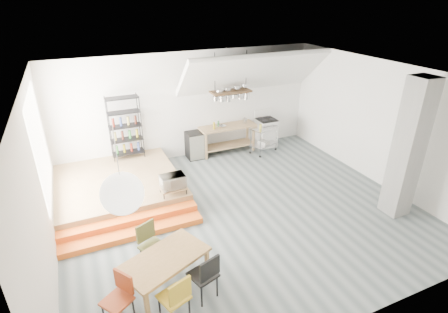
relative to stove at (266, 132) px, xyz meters
name	(u,v)px	position (x,y,z in m)	size (l,w,h in m)	color
floor	(240,210)	(-2.50, -3.16, -0.48)	(8.00, 8.00, 0.00)	#525D5E
wall_back	(190,106)	(-2.50, 0.34, 1.12)	(8.00, 0.04, 3.20)	silver
wall_left	(39,186)	(-6.50, -3.16, 1.12)	(0.04, 7.00, 3.20)	silver
wall_right	(379,123)	(1.50, -3.16, 1.12)	(0.04, 7.00, 3.20)	silver
ceiling	(244,75)	(-2.50, -3.16, 2.72)	(8.00, 7.00, 0.02)	white
slope_ceiling	(253,73)	(-0.70, -0.26, 2.07)	(4.40, 1.80, 0.15)	white
window_pane	(40,145)	(-6.48, -1.66, 1.32)	(0.02, 2.50, 2.20)	white
platform	(119,186)	(-5.00, -1.16, -0.28)	(3.00, 3.00, 0.40)	olive
step_lower	(134,233)	(-5.00, -3.11, -0.41)	(3.00, 0.35, 0.13)	orange
step_upper	(131,222)	(-5.00, -2.76, -0.35)	(3.00, 0.35, 0.27)	orange
concrete_column	(408,149)	(0.80, -4.66, 1.12)	(0.50, 0.50, 3.20)	gray
kitchen_counter	(228,134)	(-1.40, -0.01, 0.15)	(1.80, 0.60, 0.91)	olive
stove	(266,132)	(0.00, 0.00, 0.00)	(0.60, 0.60, 1.18)	white
pot_rack	(232,94)	(-1.37, -0.23, 1.50)	(1.20, 0.50, 1.43)	#3D2A18
wire_shelving	(125,127)	(-4.50, 0.04, 0.85)	(0.88, 0.38, 1.80)	black
microwave_shelf	(173,188)	(-3.90, -2.41, 0.07)	(0.60, 0.40, 0.16)	olive
paper_lantern	(122,194)	(-5.30, -5.04, 1.72)	(0.60, 0.60, 0.60)	white
dining_table	(165,261)	(-4.75, -4.80, 0.13)	(1.64, 1.32, 0.68)	olive
chair_mustard	(176,296)	(-4.78, -5.53, 0.06)	(0.53, 0.53, 0.91)	#AA881D
chair_black	(206,274)	(-4.20, -5.28, 0.06)	(0.52, 0.52, 0.91)	black
chair_olive	(150,242)	(-4.85, -4.12, 0.06)	(0.55, 0.55, 0.91)	brown
chair_red	(120,295)	(-5.55, -5.13, 0.04)	(0.55, 0.55, 0.87)	#A03916
rolling_cart	(264,136)	(-0.34, -0.46, 0.07)	(0.96, 0.74, 0.85)	silver
mini_fridge	(195,145)	(-2.50, 0.04, -0.06)	(0.49, 0.49, 0.84)	black
microwave	(173,181)	(-3.90, -2.41, 0.24)	(0.56, 0.38, 0.31)	beige
bowl	(222,126)	(-1.61, -0.06, 0.46)	(0.23, 0.23, 0.06)	silver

